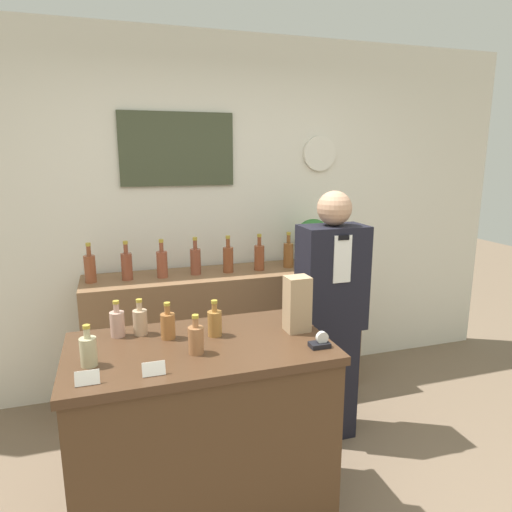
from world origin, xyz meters
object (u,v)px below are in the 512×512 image
Objects in this scene: shopkeeper at (330,318)px; potted_plant at (313,240)px; tape_dispenser at (320,342)px; paper_bag at (297,304)px.

shopkeeper is 0.85m from potted_plant.
shopkeeper is at bearing 59.76° from tape_dispenser.
paper_bag is (-0.45, -0.52, 0.31)m from shopkeeper.
paper_bag reaches higher than tape_dispenser.
paper_bag is at bearing -131.18° from shopkeeper.
paper_bag is (-0.66, -1.25, -0.06)m from potted_plant.
shopkeeper reaches higher than tape_dispenser.
potted_plant is 1.31× the size of paper_bag.
tape_dispenser is (0.02, -0.22, -0.11)m from paper_bag.
tape_dispenser is (-0.63, -1.47, -0.17)m from potted_plant.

